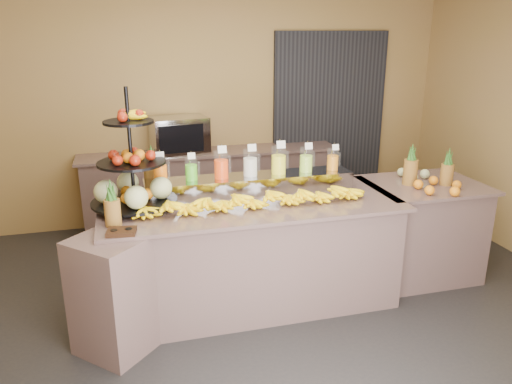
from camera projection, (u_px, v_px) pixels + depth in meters
name	position (u px, v px, depth m)	size (l,w,h in m)	color
ground	(261.00, 318.00, 4.18)	(6.00, 6.00, 0.00)	black
room_envelope	(258.00, 81.00, 4.37)	(6.04, 5.02, 2.82)	olive
buffet_counter	(240.00, 256.00, 4.25)	(2.75, 1.25, 0.93)	gray
right_counter	(419.00, 229.00, 4.83)	(1.08, 0.88, 0.93)	gray
back_ledge	(212.00, 188.00, 6.11)	(3.10, 0.55, 0.93)	gray
pitcher_tray	(250.00, 184.00, 4.42)	(1.85, 0.30, 0.15)	gray
juice_pitcher_orange_a	(160.00, 171.00, 4.17)	(0.12, 0.12, 0.29)	silver
juice_pitcher_green	(191.00, 170.00, 4.24)	(0.11, 0.11, 0.26)	silver
juice_pitcher_orange_b	(221.00, 166.00, 4.30)	(0.13, 0.13, 0.31)	silver
juice_pitcher_milk	(250.00, 164.00, 4.37)	(0.13, 0.13, 0.31)	silver
juice_pitcher_lemon	(279.00, 162.00, 4.43)	(0.13, 0.14, 0.32)	silver
juice_pitcher_lime	(306.00, 161.00, 4.50)	(0.12, 0.12, 0.29)	silver
juice_pitcher_orange_c	(333.00, 160.00, 4.56)	(0.11, 0.11, 0.26)	silver
banana_heap	(253.00, 197.00, 4.06)	(1.93, 0.17, 0.16)	yellow
fruit_stand	(139.00, 178.00, 3.99)	(0.77, 0.77, 0.97)	black
condiment_caddy	(121.00, 232.00, 3.52)	(0.20, 0.15, 0.03)	black
pineapple_left_a	(112.00, 209.00, 3.64)	(0.12, 0.12, 0.36)	brown
pineapple_left_b	(153.00, 175.00, 4.38)	(0.15, 0.15, 0.43)	brown
right_fruit_pile	(432.00, 180.00, 4.54)	(0.45, 0.43, 0.24)	brown
oven_warmer	(179.00, 135.00, 5.81)	(0.63, 0.44, 0.42)	gray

